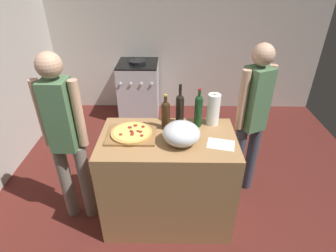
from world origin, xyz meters
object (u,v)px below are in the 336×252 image
(wine_bottle_amber, at_px, (166,114))
(wine_bottle_green, at_px, (198,110))
(wine_bottle_dark, at_px, (180,108))
(pizza, at_px, (132,132))
(stove, at_px, (139,90))
(person_in_red, at_px, (252,117))
(person_in_stripes, at_px, (65,135))
(paper_towel_roll, at_px, (213,109))
(mixing_bowl, at_px, (181,133))

(wine_bottle_amber, bearing_deg, wine_bottle_green, 9.83)
(wine_bottle_dark, bearing_deg, pizza, -152.00)
(stove, bearing_deg, pizza, -84.93)
(wine_bottle_green, bearing_deg, stove, 111.53)
(wine_bottle_amber, distance_m, person_in_red, 0.86)
(pizza, height_order, person_in_stripes, person_in_stripes)
(wine_bottle_green, xyz_separation_m, stove, (-0.74, 1.87, -0.63))
(paper_towel_roll, relative_size, wine_bottle_amber, 0.90)
(mixing_bowl, xyz_separation_m, wine_bottle_dark, (-0.01, 0.31, 0.06))
(wine_bottle_green, bearing_deg, person_in_stripes, -171.03)
(pizza, distance_m, stove, 2.11)
(person_in_stripes, bearing_deg, stove, 79.66)
(wine_bottle_green, distance_m, stove, 2.11)
(paper_towel_roll, bearing_deg, person_in_red, 21.44)
(paper_towel_roll, relative_size, person_in_stripes, 0.18)
(stove, xyz_separation_m, person_in_red, (1.27, -1.68, 0.46))
(wine_bottle_amber, distance_m, stove, 2.06)
(wine_bottle_green, relative_size, person_in_red, 0.22)
(wine_bottle_amber, distance_m, wine_bottle_dark, 0.15)
(wine_bottle_amber, xyz_separation_m, stove, (-0.46, 1.92, -0.62))
(pizza, relative_size, wine_bottle_amber, 1.07)
(pizza, xyz_separation_m, stove, (-0.18, 2.04, -0.51))
(stove, height_order, person_in_stripes, person_in_stripes)
(stove, relative_size, person_in_red, 0.58)
(pizza, distance_m, person_in_stripes, 0.55)
(wine_bottle_dark, height_order, person_in_stripes, person_in_stripes)
(wine_bottle_dark, relative_size, person_in_red, 0.23)
(mixing_bowl, bearing_deg, pizza, 165.94)
(person_in_red, bearing_deg, pizza, -161.52)
(mixing_bowl, xyz_separation_m, person_in_stripes, (-0.96, 0.10, -0.09))
(wine_bottle_dark, bearing_deg, stove, 107.63)
(paper_towel_roll, bearing_deg, wine_bottle_dark, 178.96)
(wine_bottle_green, bearing_deg, wine_bottle_dark, 165.00)
(stove, bearing_deg, paper_towel_roll, -64.58)
(wine_bottle_amber, bearing_deg, paper_towel_roll, 11.66)
(wine_bottle_dark, bearing_deg, mixing_bowl, -89.05)
(paper_towel_roll, xyz_separation_m, wine_bottle_green, (-0.13, -0.04, 0.02))
(paper_towel_roll, xyz_separation_m, wine_bottle_dark, (-0.29, 0.01, 0.01))
(wine_bottle_green, height_order, person_in_red, person_in_red)
(person_in_red, bearing_deg, paper_towel_roll, -158.56)
(wine_bottle_dark, relative_size, person_in_stripes, 0.23)
(wine_bottle_green, height_order, stove, wine_bottle_green)
(pizza, bearing_deg, paper_towel_roll, 16.73)
(wine_bottle_amber, height_order, person_in_stripes, person_in_stripes)
(pizza, relative_size, person_in_stripes, 0.21)
(pizza, height_order, mixing_bowl, mixing_bowl)
(wine_bottle_amber, height_order, person_in_red, person_in_red)
(paper_towel_roll, xyz_separation_m, stove, (-0.87, 1.83, -0.62))
(mixing_bowl, height_order, paper_towel_roll, paper_towel_roll)
(paper_towel_roll, bearing_deg, stove, 115.42)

